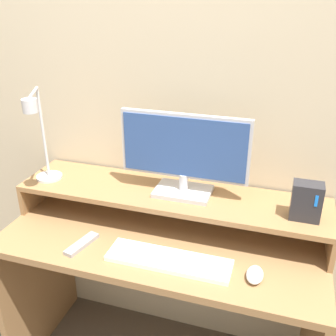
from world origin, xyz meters
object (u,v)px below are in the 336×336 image
object	(u,v)px
monitor	(184,154)
mouse	(255,275)
remote_control	(82,244)
desk_lamp	(40,139)
keyboard	(169,260)
router_dock	(306,201)

from	to	relation	value
monitor	mouse	xyz separation A→B (m)	(0.33, -0.27, -0.30)
mouse	remote_control	distance (m)	0.66
desk_lamp	keyboard	bearing A→B (deg)	-15.06
desk_lamp	router_dock	xyz separation A→B (m)	(1.05, 0.06, -0.14)
monitor	desk_lamp	world-z (taller)	desk_lamp
desk_lamp	mouse	world-z (taller)	desk_lamp
desk_lamp	mouse	distance (m)	0.98
mouse	router_dock	bearing A→B (deg)	56.60
keyboard	remote_control	size ratio (longest dim) A/B	2.78
desk_lamp	mouse	bearing A→B (deg)	-9.64
monitor	mouse	world-z (taller)	monitor
monitor	remote_control	bearing A→B (deg)	-139.58
router_dock	keyboard	distance (m)	0.54
mouse	remote_control	bearing A→B (deg)	-178.92
router_dock	mouse	size ratio (longest dim) A/B	1.46
monitor	keyboard	world-z (taller)	monitor
desk_lamp	keyboard	world-z (taller)	desk_lamp
keyboard	mouse	bearing A→B (deg)	1.23
router_dock	keyboard	xyz separation A→B (m)	(-0.45, -0.22, -0.20)
monitor	remote_control	size ratio (longest dim) A/B	3.15
monitor	keyboard	bearing A→B (deg)	-85.05
desk_lamp	keyboard	size ratio (longest dim) A/B	0.90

